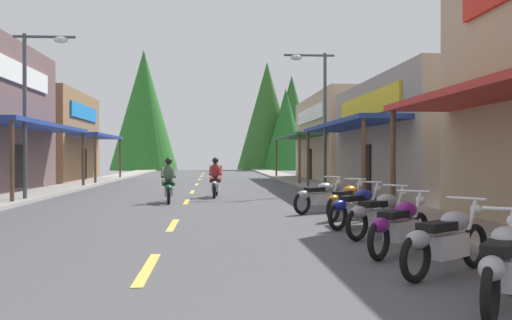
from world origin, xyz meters
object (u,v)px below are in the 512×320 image
at_px(motorcycle_parked_right_4, 357,206).
at_px(motorcycle_parked_right_5, 346,200).
at_px(motorcycle_parked_right_0, 503,263).
at_px(rider_cruising_lead, 169,184).
at_px(motorcycle_parked_right_1, 446,239).
at_px(streetlamp_left, 35,92).
at_px(motorcycle_parked_right_3, 380,213).
at_px(rider_cruising_trailing, 215,181).
at_px(motorcycle_parked_right_2, 400,225).
at_px(motorcycle_parked_right_6, 320,196).
at_px(streetlamp_right, 317,102).

bearing_deg(motorcycle_parked_right_4, motorcycle_parked_right_5, 44.85).
relative_size(motorcycle_parked_right_0, rider_cruising_lead, 0.84).
height_order(motorcycle_parked_right_1, rider_cruising_lead, rider_cruising_lead).
relative_size(streetlamp_left, rider_cruising_lead, 2.78).
bearing_deg(motorcycle_parked_right_3, rider_cruising_lead, 81.37).
xyz_separation_m(streetlamp_left, motorcycle_parked_right_3, (9.61, -9.63, -3.42)).
relative_size(motorcycle_parked_right_0, motorcycle_parked_right_3, 1.02).
distance_m(streetlamp_left, rider_cruising_trailing, 7.38).
height_order(motorcycle_parked_right_2, motorcycle_parked_right_4, same).
relative_size(motorcycle_parked_right_4, motorcycle_parked_right_6, 0.96).
xyz_separation_m(motorcycle_parked_right_0, motorcycle_parked_right_4, (0.20, 6.84, 0.00)).
xyz_separation_m(streetlamp_left, motorcycle_parked_right_0, (9.35, -14.93, -3.42)).
xyz_separation_m(motorcycle_parked_right_5, rider_cruising_trailing, (-3.31, 8.09, 0.17)).
xyz_separation_m(motorcycle_parked_right_2, motorcycle_parked_right_6, (-0.03, 6.87, 0.00)).
relative_size(motorcycle_parked_right_1, motorcycle_parked_right_4, 1.04).
bearing_deg(streetlamp_left, motorcycle_parked_right_0, -57.95).
relative_size(motorcycle_parked_right_2, rider_cruising_trailing, 0.75).
distance_m(streetlamp_left, streetlamp_right, 11.25).
xyz_separation_m(motorcycle_parked_right_4, rider_cruising_lead, (-4.79, 7.30, 0.17)).
bearing_deg(streetlamp_right, motorcycle_parked_right_1, -94.41).
xyz_separation_m(streetlamp_right, motorcycle_parked_right_4, (-1.18, -11.44, -3.46)).
distance_m(streetlamp_right, motorcycle_parked_right_3, 13.47).
height_order(motorcycle_parked_right_2, motorcycle_parked_right_5, same).
relative_size(motorcycle_parked_right_1, motorcycle_parked_right_6, 1.00).
relative_size(motorcycle_parked_right_2, motorcycle_parked_right_5, 0.93).
relative_size(streetlamp_right, motorcycle_parked_right_6, 3.40).
height_order(streetlamp_left, motorcycle_parked_right_1, streetlamp_left).
bearing_deg(motorcycle_parked_right_5, rider_cruising_trailing, 61.55).
bearing_deg(streetlamp_left, streetlamp_right, 17.31).
height_order(streetlamp_left, rider_cruising_trailing, streetlamp_left).
distance_m(motorcycle_parked_right_2, rider_cruising_lead, 11.73).
relative_size(motorcycle_parked_right_3, motorcycle_parked_right_6, 0.99).
bearing_deg(motorcycle_parked_right_3, streetlamp_right, 47.63).
bearing_deg(motorcycle_parked_right_2, motorcycle_parked_right_3, 36.73).
xyz_separation_m(motorcycle_parked_right_1, motorcycle_parked_right_3, (0.15, 3.58, 0.00)).
bearing_deg(motorcycle_parked_right_1, motorcycle_parked_right_3, 50.96).
distance_m(motorcycle_parked_right_6, rider_cruising_trailing, 7.09).
height_order(motorcycle_parked_right_6, rider_cruising_trailing, rider_cruising_trailing).
distance_m(motorcycle_parked_right_5, rider_cruising_trailing, 8.74).
distance_m(motorcycle_parked_right_1, motorcycle_parked_right_6, 8.49).
distance_m(streetlamp_left, motorcycle_parked_right_2, 15.28).
xyz_separation_m(streetlamp_left, rider_cruising_lead, (4.76, -0.80, -3.25)).
distance_m(motorcycle_parked_right_0, rider_cruising_trailing, 16.93).
bearing_deg(motorcycle_parked_right_1, motorcycle_parked_right_2, 57.00).
distance_m(motorcycle_parked_right_1, rider_cruising_trailing, 15.25).
height_order(motorcycle_parked_right_3, motorcycle_parked_right_4, same).
bearing_deg(motorcycle_parked_right_3, motorcycle_parked_right_5, 50.88).
bearing_deg(motorcycle_parked_right_1, streetlamp_left, 88.96).
height_order(streetlamp_left, motorcycle_parked_right_6, streetlamp_left).
bearing_deg(motorcycle_parked_right_5, motorcycle_parked_right_3, -142.43).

